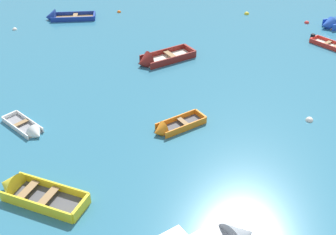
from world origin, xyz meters
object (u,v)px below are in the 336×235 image
object	(u,v)px
rowboat_white_near_left	(31,131)
mooring_buoy_far_field	(15,30)
rowboat_orange_cluster_outer	(169,128)
mooring_buoy_trailing	(309,121)
mooring_buoy_near_foreground	(119,12)
mooring_buoy_midfield	(247,14)
rowboat_yellow_near_camera	(25,191)
rowboat_deep_blue_midfield_right	(59,17)
rowboat_maroon_outer_left	(154,60)
mooring_buoy_central	(307,23)

from	to	relation	value
rowboat_white_near_left	mooring_buoy_far_field	distance (m)	14.63
rowboat_orange_cluster_outer	mooring_buoy_trailing	bearing A→B (deg)	10.73
mooring_buoy_far_field	mooring_buoy_near_foreground	distance (m)	8.62
mooring_buoy_midfield	mooring_buoy_trailing	world-z (taller)	mooring_buoy_midfield
rowboat_orange_cluster_outer	rowboat_yellow_near_camera	bearing A→B (deg)	-138.66
mooring_buoy_far_field	mooring_buoy_trailing	distance (m)	23.14
rowboat_white_near_left	mooring_buoy_near_foreground	world-z (taller)	rowboat_white_near_left
rowboat_deep_blue_midfield_right	mooring_buoy_midfield	world-z (taller)	rowboat_deep_blue_midfield_right
rowboat_white_near_left	mooring_buoy_far_field	size ratio (longest dim) A/B	7.85
mooring_buoy_near_foreground	mooring_buoy_far_field	bearing A→B (deg)	-149.82
rowboat_deep_blue_midfield_right	mooring_buoy_midfield	xyz separation A→B (m)	(15.32, 2.08, -0.17)
rowboat_maroon_outer_left	rowboat_yellow_near_camera	distance (m)	13.56
rowboat_maroon_outer_left	mooring_buoy_near_foreground	distance (m)	10.21
mooring_buoy_central	mooring_buoy_far_field	bearing A→B (deg)	-173.09
rowboat_maroon_outer_left	mooring_buoy_midfield	xyz separation A→B (m)	(6.93, 9.66, -0.21)
mooring_buoy_midfield	mooring_buoy_central	bearing A→B (deg)	-20.81
rowboat_orange_cluster_outer	mooring_buoy_far_field	size ratio (longest dim) A/B	8.26
rowboat_deep_blue_midfield_right	mooring_buoy_trailing	size ratio (longest dim) A/B	10.17
rowboat_deep_blue_midfield_right	mooring_buoy_midfield	distance (m)	15.47
mooring_buoy_midfield	rowboat_deep_blue_midfield_right	bearing A→B (deg)	-172.26
mooring_buoy_near_foreground	mooring_buoy_midfield	size ratio (longest dim) A/B	0.82
mooring_buoy_far_field	mooring_buoy_near_foreground	xyz separation A→B (m)	(7.45, 4.33, 0.00)
mooring_buoy_midfield	mooring_buoy_central	distance (m)	4.93
mooring_buoy_midfield	mooring_buoy_central	world-z (taller)	mooring_buoy_midfield
rowboat_orange_cluster_outer	mooring_buoy_central	world-z (taller)	rowboat_orange_cluster_outer
mooring_buoy_near_foreground	mooring_buoy_midfield	bearing A→B (deg)	0.97
rowboat_maroon_outer_left	mooring_buoy_trailing	distance (m)	10.88
mooring_buoy_central	rowboat_yellow_near_camera	bearing A→B (deg)	-127.44
rowboat_maroon_outer_left	mooring_buoy_midfield	bearing A→B (deg)	54.32
rowboat_white_near_left	mooring_buoy_far_field	world-z (taller)	rowboat_white_near_left
rowboat_orange_cluster_outer	rowboat_yellow_near_camera	world-z (taller)	rowboat_yellow_near_camera
mooring_buoy_trailing	mooring_buoy_central	size ratio (longest dim) A/B	1.06
rowboat_orange_cluster_outer	rowboat_yellow_near_camera	size ratio (longest dim) A/B	0.69
rowboat_orange_cluster_outer	mooring_buoy_trailing	distance (m)	7.51
rowboat_yellow_near_camera	rowboat_white_near_left	size ratio (longest dim) A/B	1.52
mooring_buoy_far_field	rowboat_orange_cluster_outer	bearing A→B (deg)	-45.40
mooring_buoy_far_field	mooring_buoy_trailing	size ratio (longest dim) A/B	0.87
mooring_buoy_near_foreground	mooring_buoy_trailing	bearing A→B (deg)	-51.38
mooring_buoy_midfield	mooring_buoy_trailing	xyz separation A→B (m)	(1.89, -16.00, 0.00)
mooring_buoy_midfield	rowboat_white_near_left	bearing A→B (deg)	-124.83
rowboat_maroon_outer_left	rowboat_orange_cluster_outer	xyz separation A→B (m)	(1.45, -7.75, -0.04)
mooring_buoy_near_foreground	mooring_buoy_central	distance (m)	15.43
rowboat_yellow_near_camera	mooring_buoy_midfield	size ratio (longest dim) A/B	10.19
mooring_buoy_near_foreground	mooring_buoy_midfield	world-z (taller)	mooring_buoy_midfield
rowboat_yellow_near_camera	mooring_buoy_near_foreground	world-z (taller)	rowboat_yellow_near_camera
rowboat_maroon_outer_left	rowboat_yellow_near_camera	bearing A→B (deg)	-108.68
rowboat_orange_cluster_outer	mooring_buoy_central	xyz separation A→B (m)	(10.09, 15.65, -0.16)
rowboat_orange_cluster_outer	mooring_buoy_near_foreground	bearing A→B (deg)	106.98
rowboat_deep_blue_midfield_right	rowboat_white_near_left	world-z (taller)	rowboat_deep_blue_midfield_right
rowboat_yellow_near_camera	mooring_buoy_central	world-z (taller)	rowboat_yellow_near_camera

